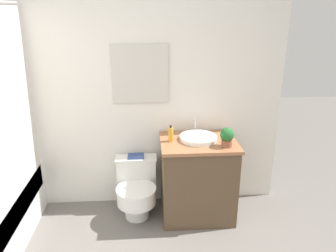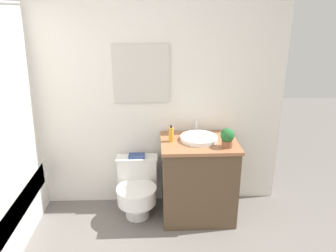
{
  "view_description": "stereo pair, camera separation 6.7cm",
  "coord_description": "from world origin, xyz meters",
  "views": [
    {
      "loc": [
        0.44,
        -1.15,
        1.92
      ],
      "look_at": [
        0.62,
        1.45,
        0.99
      ],
      "focal_mm": 35.0,
      "sensor_mm": 36.0,
      "label": 1
    },
    {
      "loc": [
        0.51,
        -1.16,
        1.92
      ],
      "look_at": [
        0.62,
        1.45,
        0.99
      ],
      "focal_mm": 35.0,
      "sensor_mm": 36.0,
      "label": 2
    }
  ],
  "objects": [
    {
      "name": "book_on_tank",
      "position": [
        0.33,
        1.78,
        0.57
      ],
      "size": [
        0.16,
        0.11,
        0.02
      ],
      "color": "#33477F",
      "rests_on": "toilet"
    },
    {
      "name": "toilet",
      "position": [
        0.33,
        1.65,
        0.28
      ],
      "size": [
        0.4,
        0.49,
        0.56
      ],
      "color": "white",
      "rests_on": "ground_plane"
    },
    {
      "name": "soap_bottle",
      "position": [
        0.66,
        1.62,
        0.85
      ],
      "size": [
        0.05,
        0.05,
        0.15
      ],
      "color": "gold",
      "rests_on": "vanity"
    },
    {
      "name": "wall_back",
      "position": [
        0.01,
        1.92,
        1.25
      ],
      "size": [
        3.54,
        0.07,
        2.5
      ],
      "color": "white",
      "rests_on": "ground_plane"
    },
    {
      "name": "sink",
      "position": [
        0.91,
        1.63,
        0.8
      ],
      "size": [
        0.34,
        0.38,
        0.13
      ],
      "color": "white",
      "rests_on": "vanity"
    },
    {
      "name": "vanity",
      "position": [
        0.91,
        1.61,
        0.39
      ],
      "size": [
        0.7,
        0.55,
        0.78
      ],
      "color": "brown",
      "rests_on": "ground_plane"
    },
    {
      "name": "potted_plant",
      "position": [
        1.14,
        1.46,
        0.87
      ],
      "size": [
        0.12,
        0.12,
        0.17
      ],
      "color": "brown",
      "rests_on": "vanity"
    }
  ]
}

